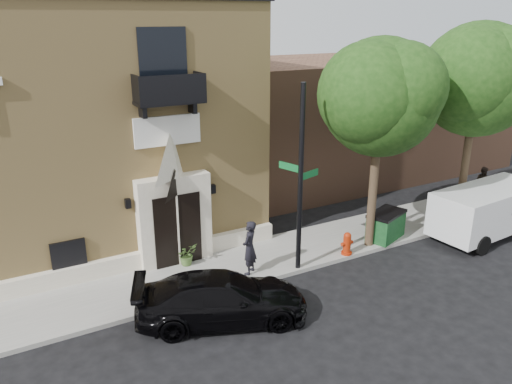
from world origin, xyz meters
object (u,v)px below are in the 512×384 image
street_sign (300,180)px  fire_hydrant (347,243)px  cargo_van (490,209)px  pedestrian_near (249,248)px  black_sedan (222,298)px  dumpster (386,225)px  pedestrian_far (482,182)px

street_sign → fire_hydrant: size_ratio=7.37×
fire_hydrant → street_sign: bearing=179.3°
cargo_van → pedestrian_near: size_ratio=2.73×
black_sedan → street_sign: bearing=-48.0°
street_sign → dumpster: (4.40, 0.37, -2.67)m
fire_hydrant → pedestrian_far: pedestrian_far is taller
street_sign → pedestrian_far: 12.36m
dumpster → pedestrian_far: (7.57, 1.44, 0.19)m
cargo_van → pedestrian_far: (3.47, 3.01, -0.26)m
black_sedan → cargo_van: (12.14, 0.25, 0.43)m
street_sign → fire_hydrant: street_sign is taller
dumpster → pedestrian_far: size_ratio=1.27×
black_sedan → pedestrian_far: (15.61, 3.26, 0.17)m
black_sedan → pedestrian_far: pedestrian_far is taller
street_sign → pedestrian_far: size_ratio=4.27×
black_sedan → fire_hydrant: 5.96m
black_sedan → cargo_van: cargo_van is taller
pedestrian_near → pedestrian_far: bearing=145.3°
dumpster → pedestrian_near: size_ratio=1.00×
dumpster → pedestrian_near: (-6.09, 0.08, 0.40)m
street_sign → pedestrian_near: (-1.69, 0.45, -2.28)m
fire_hydrant → dumpster: 2.29m
street_sign → pedestrian_near: street_sign is taller
pedestrian_far → black_sedan: bearing=107.8°
fire_hydrant → dumpster: size_ratio=0.45×
black_sedan → pedestrian_near: 2.75m
cargo_van → black_sedan: bearing=177.1°
street_sign → dumpster: street_sign is taller
pedestrian_far → street_sign: bearing=104.6°
pedestrian_far → cargo_van: bearing=137.0°
fire_hydrant → pedestrian_far: (9.82, 1.83, 0.32)m
pedestrian_near → pedestrian_far: size_ratio=1.27×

